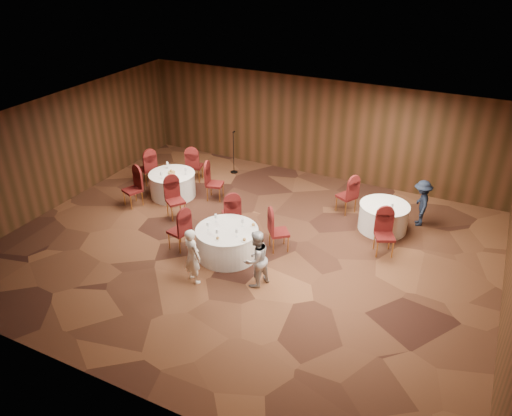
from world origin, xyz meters
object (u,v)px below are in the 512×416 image
at_px(man_c, 421,203).
at_px(table_main, 227,242).
at_px(woman_a, 192,256).
at_px(table_right, 383,217).
at_px(woman_b, 256,259).
at_px(table_left, 173,184).
at_px(mic_stand, 234,161).

bearing_deg(man_c, table_main, -62.73).
distance_m(woman_a, man_c, 6.44).
distance_m(table_right, man_c, 1.12).
bearing_deg(woman_b, table_left, -102.54).
bearing_deg(man_c, mic_stand, -112.35).
xyz_separation_m(table_right, woman_b, (-1.98, -3.70, 0.32)).
distance_m(table_main, table_left, 3.72).
relative_size(table_main, woman_b, 1.11).
bearing_deg(mic_stand, man_c, -7.03).
relative_size(table_right, woman_a, 0.96).
bearing_deg(table_left, woman_a, -49.31).
relative_size(table_right, woman_b, 0.95).
xyz_separation_m(table_main, table_left, (-3.07, 2.09, -0.00)).
distance_m(table_main, mic_stand, 4.94).
xyz_separation_m(table_right, woman_a, (-3.33, -4.22, 0.31)).
relative_size(table_main, mic_stand, 1.07).
distance_m(table_main, woman_b, 1.42).
bearing_deg(table_left, mic_stand, 69.86).
distance_m(table_left, table_right, 6.28).
xyz_separation_m(woman_a, man_c, (4.15, 4.92, -0.03)).
xyz_separation_m(table_left, woman_b, (4.24, -2.84, 0.32)).
xyz_separation_m(mic_stand, man_c, (6.19, -0.76, 0.25)).
bearing_deg(mic_stand, table_left, -110.14).
distance_m(mic_stand, woman_a, 6.05).
relative_size(table_left, table_right, 1.05).
height_order(table_main, man_c, man_c).
bearing_deg(woman_b, table_right, 173.16).
xyz_separation_m(table_left, table_right, (6.22, 0.86, 0.00)).
distance_m(table_left, woman_a, 4.44).
distance_m(woman_b, man_c, 5.22).
bearing_deg(table_right, table_main, -136.85).
relative_size(table_left, woman_b, 1.00).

